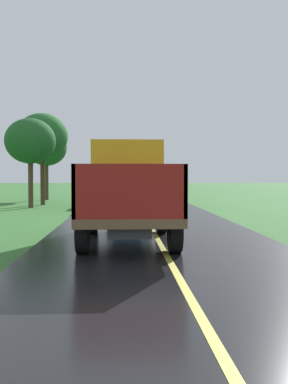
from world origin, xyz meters
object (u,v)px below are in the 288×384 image
Objects in this scene: banana_truck_near at (128,189)px; roadside_tree_far_left at (30,141)px; banana_truck_far at (128,181)px; roadside_tree_near_left at (46,148)px; roadside_tree_mid_right at (42,137)px.

banana_truck_near is 1.15× the size of roadside_tree_far_left.
roadside_tree_near_left is (-5.99, 6.21, 2.42)m from banana_truck_far.
roadside_tree_near_left is at bearing 93.43° from roadside_tree_far_left.
roadside_tree_mid_right reaches higher than banana_truck_far.
roadside_tree_far_left is at bearing -95.05° from roadside_tree_mid_right.
banana_truck_far is 8.96m from roadside_tree_near_left.
roadside_tree_mid_right is at bearing 171.04° from banana_truck_far.
banana_truck_near is at bearing -90.82° from banana_truck_far.
banana_truck_near is at bearing -74.01° from roadside_tree_near_left.
roadside_tree_mid_right is (-5.10, 14.82, 2.77)m from banana_truck_near.
roadside_tree_near_left reaches higher than banana_truck_near.
roadside_tree_near_left is 7.85m from roadside_tree_far_left.
banana_truck_far is 1.15× the size of roadside_tree_far_left.
banana_truck_far is 6.03m from roadside_tree_mid_right.
banana_truck_far is (0.20, 13.98, 0.01)m from banana_truck_near.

